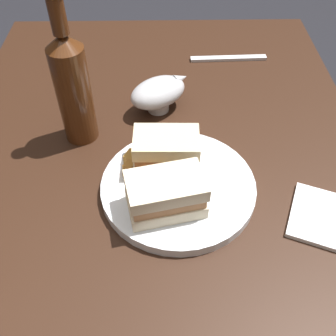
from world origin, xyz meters
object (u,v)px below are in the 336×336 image
(plate, at_px, (178,187))
(fork, at_px, (228,58))
(sandwich_half_left, at_px, (166,149))
(napkin, at_px, (320,217))
(sandwich_half_right, at_px, (166,194))
(cider_bottle, at_px, (73,86))
(gravy_boat, at_px, (158,92))

(plate, xyz_separation_m, fork, (0.40, -0.13, -0.01))
(plate, bearing_deg, sandwich_half_left, 20.96)
(plate, relative_size, napkin, 2.32)
(sandwich_half_right, distance_m, cider_bottle, 0.25)
(plate, distance_m, sandwich_half_right, 0.07)
(sandwich_half_left, height_order, napkin, sandwich_half_left)
(cider_bottle, height_order, fork, cider_bottle)
(sandwich_half_right, distance_m, fork, 0.48)
(cider_bottle, bearing_deg, plate, -128.57)
(napkin, bearing_deg, cider_bottle, 63.05)
(plate, relative_size, sandwich_half_right, 2.00)
(plate, xyz_separation_m, sandwich_half_left, (0.05, 0.02, 0.04))
(napkin, bearing_deg, plate, 74.56)
(sandwich_half_left, distance_m, fork, 0.39)
(fork, bearing_deg, sandwich_half_left, -115.42)
(plate, distance_m, gravy_boat, 0.22)
(sandwich_half_right, relative_size, cider_bottle, 0.47)
(sandwich_half_right, height_order, gravy_boat, sandwich_half_right)
(sandwich_half_right, xyz_separation_m, gravy_boat, (0.27, 0.01, -0.01))
(plate, distance_m, sandwich_half_left, 0.07)
(sandwich_half_right, relative_size, gravy_boat, 0.92)
(sandwich_half_right, distance_m, napkin, 0.25)
(sandwich_half_left, height_order, cider_bottle, cider_bottle)
(cider_bottle, bearing_deg, sandwich_half_left, -120.18)
(gravy_boat, bearing_deg, sandwich_half_right, -177.57)
(sandwich_half_left, xyz_separation_m, napkin, (-0.11, -0.24, -0.04))
(sandwich_half_left, height_order, gravy_boat, sandwich_half_left)
(cider_bottle, bearing_deg, sandwich_half_right, -140.54)
(plate, relative_size, gravy_boat, 1.83)
(fork, bearing_deg, napkin, -81.38)
(sandwich_half_right, height_order, fork, sandwich_half_right)
(gravy_boat, relative_size, cider_bottle, 0.51)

